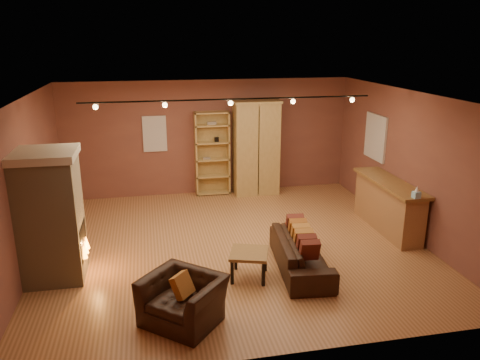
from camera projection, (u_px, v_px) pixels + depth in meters
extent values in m
plane|color=#935C34|center=(233.00, 245.00, 8.84)|extent=(7.00, 7.00, 0.00)
plane|color=brown|center=(233.00, 96.00, 8.01)|extent=(7.00, 7.00, 0.00)
cube|color=brown|center=(209.00, 138.00, 11.47)|extent=(7.00, 0.02, 2.80)
cube|color=brown|center=(26.00, 186.00, 7.76)|extent=(0.02, 6.50, 2.80)
cube|color=brown|center=(410.00, 164.00, 9.09)|extent=(0.02, 6.50, 2.80)
cube|color=tan|center=(51.00, 220.00, 7.40)|extent=(0.90, 0.90, 2.00)
cube|color=beige|center=(43.00, 155.00, 7.09)|extent=(0.98, 0.98, 0.12)
cube|color=black|center=(81.00, 241.00, 7.60)|extent=(0.10, 0.65, 0.55)
cone|color=orange|center=(85.00, 247.00, 7.65)|extent=(0.10, 0.10, 0.22)
cube|color=silver|center=(155.00, 134.00, 11.16)|extent=(0.56, 0.04, 0.86)
cube|color=tan|center=(211.00, 152.00, 11.57)|extent=(0.84, 0.04, 2.06)
cube|color=tan|center=(196.00, 154.00, 11.36)|extent=(0.04, 0.33, 2.06)
cube|color=tan|center=(228.00, 153.00, 11.51)|extent=(0.04, 0.33, 2.06)
cube|color=gray|center=(207.00, 158.00, 11.44)|extent=(0.18, 0.12, 0.05)
cube|color=black|center=(217.00, 140.00, 11.36)|extent=(0.10, 0.10, 0.12)
cube|color=tan|center=(213.00, 192.00, 11.73)|extent=(0.84, 0.33, 0.04)
cube|color=tan|center=(213.00, 176.00, 11.60)|extent=(0.84, 0.33, 0.04)
cube|color=tan|center=(212.00, 159.00, 11.48)|extent=(0.84, 0.33, 0.03)
cube|color=tan|center=(212.00, 142.00, 11.35)|extent=(0.84, 0.33, 0.04)
cube|color=tan|center=(212.00, 125.00, 11.23)|extent=(0.84, 0.33, 0.04)
cube|color=tan|center=(212.00, 113.00, 11.14)|extent=(0.84, 0.33, 0.04)
cube|color=tan|center=(256.00, 149.00, 11.49)|extent=(1.08, 0.59, 2.26)
cube|color=olive|center=(259.00, 152.00, 11.22)|extent=(0.02, 0.01, 2.16)
cube|color=tan|center=(256.00, 101.00, 11.15)|extent=(1.14, 0.65, 0.06)
cube|color=#A8794D|center=(388.00, 207.00, 9.43)|extent=(0.46, 2.02, 0.97)
cube|color=olive|center=(390.00, 183.00, 9.28)|extent=(0.58, 2.14, 0.06)
cube|color=#92CDEA|center=(416.00, 194.00, 8.30)|extent=(0.14, 0.14, 0.13)
cone|color=white|center=(417.00, 188.00, 8.26)|extent=(0.08, 0.08, 0.10)
cube|color=silver|center=(376.00, 137.00, 10.32)|extent=(0.05, 0.90, 1.00)
imported|color=black|center=(301.00, 248.00, 7.84)|extent=(0.75, 1.97, 0.75)
cube|color=maroon|center=(310.00, 250.00, 7.25)|extent=(0.32, 0.26, 0.36)
cube|color=maroon|center=(306.00, 244.00, 7.46)|extent=(0.32, 0.26, 0.36)
cube|color=#B16F2D|center=(303.00, 238.00, 7.67)|extent=(0.32, 0.26, 0.36)
cube|color=#B16F2D|center=(300.00, 233.00, 7.88)|extent=(0.32, 0.26, 0.36)
cube|color=#A05720|center=(297.00, 228.00, 8.09)|extent=(0.32, 0.26, 0.36)
cube|color=maroon|center=(295.00, 223.00, 8.30)|extent=(0.32, 0.26, 0.36)
imported|color=black|center=(183.00, 292.00, 6.36)|extent=(1.20, 1.16, 0.89)
cube|color=#B16F2D|center=(182.00, 285.00, 6.33)|extent=(0.37, 0.38, 0.34)
cube|color=olive|center=(249.00, 253.00, 7.54)|extent=(0.75, 0.75, 0.05)
cube|color=black|center=(237.00, 275.00, 7.33)|extent=(0.05, 0.05, 0.40)
cube|color=black|center=(268.00, 272.00, 7.42)|extent=(0.05, 0.05, 0.40)
cube|color=black|center=(231.00, 261.00, 7.79)|extent=(0.05, 0.05, 0.40)
cube|color=black|center=(260.00, 258.00, 7.89)|extent=(0.05, 0.05, 0.40)
cylinder|color=black|center=(231.00, 99.00, 8.23)|extent=(5.20, 0.03, 0.03)
sphere|color=#FFD88C|center=(95.00, 107.00, 7.81)|extent=(0.09, 0.09, 0.09)
sphere|color=#FFD88C|center=(165.00, 105.00, 8.03)|extent=(0.09, 0.09, 0.09)
sphere|color=#FFD88C|center=(231.00, 103.00, 8.25)|extent=(0.09, 0.09, 0.09)
sphere|color=#FFD88C|center=(293.00, 101.00, 8.46)|extent=(0.09, 0.09, 0.09)
sphere|color=#FFD88C|center=(352.00, 100.00, 8.68)|extent=(0.09, 0.09, 0.09)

